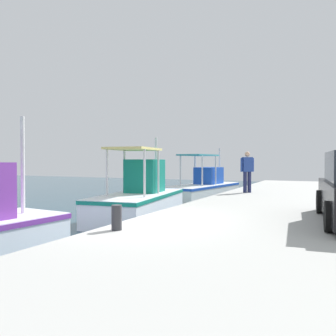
% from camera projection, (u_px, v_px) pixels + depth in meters
% --- Properties ---
extents(fishing_boat_third, '(5.50, 2.76, 3.16)m').
position_uv_depth(fishing_boat_third, '(140.00, 199.00, 12.79)').
color(fishing_boat_third, white).
rests_on(fishing_boat_third, ground).
extents(fishing_boat_fourth, '(6.42, 2.74, 2.97)m').
position_uv_depth(fishing_boat_fourth, '(204.00, 188.00, 19.71)').
color(fishing_boat_fourth, white).
rests_on(fishing_boat_fourth, ground).
extents(fisherman_standing, '(0.44, 0.51, 1.77)m').
position_uv_depth(fisherman_standing, '(247.00, 170.00, 14.70)').
color(fisherman_standing, '#1E234C').
rests_on(fisherman_standing, quay_pier).
extents(mooring_bollard_fourth, '(0.21, 0.21, 0.49)m').
position_uv_depth(mooring_bollard_fourth, '(117.00, 218.00, 6.70)').
color(mooring_bollard_fourth, '#333338').
rests_on(mooring_bollard_fourth, quay_pier).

